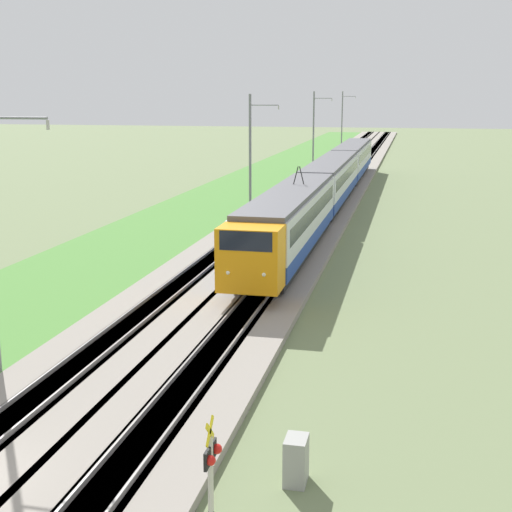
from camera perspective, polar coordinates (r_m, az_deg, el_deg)
ballast_main at (r=64.60m, az=2.70°, el=4.62°), size 240.00×4.40×0.30m
ballast_adjacent at (r=64.03m, az=6.36°, el=4.49°), size 240.00×4.40×0.30m
track_main at (r=64.60m, az=2.70°, el=4.63°), size 240.00×1.57×0.45m
track_adjacent at (r=64.03m, az=6.36°, el=4.50°), size 240.00×1.57×0.45m
grass_verge at (r=65.70m, az=-1.87°, el=4.69°), size 240.00×10.65×0.12m
passenger_train at (r=60.29m, az=6.05°, el=6.14°), size 62.11×2.86×5.12m
crossing_signal_far at (r=14.20m, az=-3.59°, el=-17.71°), size 0.70×0.23×3.39m
catenary_mast_mid at (r=60.19m, az=-0.42°, el=8.52°), size 0.22×2.56×9.37m
catenary_mast_far at (r=97.74m, az=4.65°, el=10.22°), size 0.22×2.56×9.76m
catenary_mast_distant at (r=135.67m, az=6.92°, el=10.91°), size 0.22×2.56×9.94m
equipment_cabinet at (r=18.03m, az=3.22°, el=-16.01°), size 0.77×0.54×1.19m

